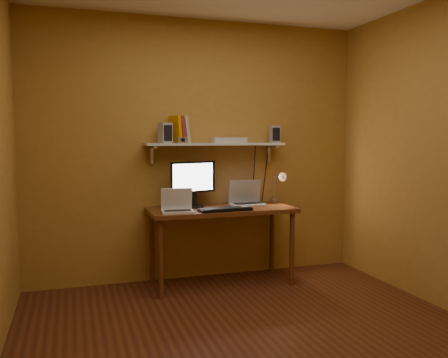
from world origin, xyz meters
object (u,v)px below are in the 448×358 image
object	(u,v)px
desk	(221,217)
netbook	(177,206)
mouse	(244,208)
wall_shelf	(215,144)
desk_lamp	(279,183)
shelf_camera	(182,140)
laptop	(246,198)
router	(229,140)
speaker_right	(275,134)
monitor	(193,182)
speaker_left	(165,133)
keyboard	(225,209)

from	to	relation	value
desk	netbook	xyz separation A→B (m)	(-0.46, -0.13, 0.14)
mouse	desk	bearing A→B (deg)	130.78
wall_shelf	desk_lamp	bearing A→B (deg)	-5.88
desk	shelf_camera	size ratio (longest dim) A/B	13.73
laptop	router	distance (m)	0.61
desk_lamp	speaker_right	bearing A→B (deg)	107.60
monitor	laptop	bearing A→B (deg)	-19.60
mouse	speaker_right	distance (m)	0.91
laptop	speaker_right	bearing A→B (deg)	13.48
shelf_camera	netbook	bearing A→B (deg)	-113.00
speaker_left	wall_shelf	bearing A→B (deg)	-16.37
keyboard	shelf_camera	distance (m)	0.79
desk	speaker_right	xyz separation A→B (m)	(0.64, 0.19, 0.80)
wall_shelf	speaker_left	xyz separation A→B (m)	(-0.51, -0.01, 0.11)
laptop	speaker_left	world-z (taller)	speaker_left
monitor	shelf_camera	size ratio (longest dim) A/B	4.68
speaker_right	wall_shelf	bearing A→B (deg)	-172.81
wall_shelf	netbook	distance (m)	0.79
desk	mouse	size ratio (longest dim) A/B	14.18
laptop	netbook	xyz separation A→B (m)	(-0.76, -0.24, -0.01)
router	desk	bearing A→B (deg)	-125.26
monitor	netbook	distance (m)	0.38
desk	router	world-z (taller)	router
speaker_left	keyboard	bearing A→B (deg)	-54.83
desk	speaker_left	size ratio (longest dim) A/B	7.30
keyboard	mouse	xyz separation A→B (m)	(0.20, 0.02, 0.00)
speaker_right	router	xyz separation A→B (m)	(-0.50, 0.01, -0.06)
desk	speaker_left	xyz separation A→B (m)	(-0.51, 0.18, 0.81)
monitor	keyboard	distance (m)	0.45
monitor	shelf_camera	distance (m)	0.42
desk_lamp	shelf_camera	size ratio (longest dim) A/B	3.68
monitor	speaker_right	bearing A→B (deg)	-14.60
wall_shelf	speaker_right	distance (m)	0.65
mouse	router	distance (m)	0.73
keyboard	shelf_camera	bearing A→B (deg)	131.84
speaker_right	shelf_camera	xyz separation A→B (m)	(-0.99, -0.05, -0.06)
monitor	desk_lamp	distance (m)	0.91
monitor	netbook	bearing A→B (deg)	-149.67
netbook	mouse	size ratio (longest dim) A/B	3.07
desk_lamp	shelf_camera	xyz separation A→B (m)	(-1.01, 0.01, 0.45)
desk	laptop	bearing A→B (deg)	21.08
laptop	netbook	distance (m)	0.80
keyboard	desk_lamp	size ratio (longest dim) A/B	1.32
mouse	speaker_left	bearing A→B (deg)	147.54
desk	speaker_left	world-z (taller)	speaker_left
wall_shelf	router	bearing A→B (deg)	0.50
speaker_left	speaker_right	bearing A→B (deg)	-17.35
netbook	speaker_right	size ratio (longest dim) A/B	1.75
desk	keyboard	size ratio (longest dim) A/B	2.83
speaker_right	laptop	bearing A→B (deg)	-160.22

